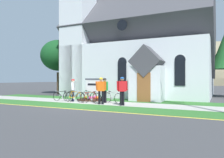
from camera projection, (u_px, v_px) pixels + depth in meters
ground at (111, 99)px, 17.79m from camera, size 140.00×140.00×0.00m
sidewalk_slab at (102, 103)px, 15.29m from camera, size 32.00×2.24×0.01m
grass_verge at (85, 106)px, 13.30m from camera, size 32.00×2.19×0.01m
church_lawn at (116, 100)px, 17.34m from camera, size 24.00×2.32×0.01m
curb_paint_stripe at (72, 109)px, 12.18m from camera, size 28.00×0.16×0.01m
church_building at (137, 48)px, 22.65m from camera, size 13.79×11.62×13.78m
church_sign at (96, 86)px, 17.55m from camera, size 1.87×0.16×1.69m
flower_bed at (92, 99)px, 17.06m from camera, size 2.25×2.25×0.34m
bicycle_blue at (113, 98)px, 15.21m from camera, size 1.65×0.64×0.83m
bicycle_red at (75, 96)px, 16.76m from camera, size 1.71×0.20×0.82m
bicycle_orange at (75, 97)px, 15.74m from camera, size 1.72×0.08×0.82m
bicycle_green at (91, 98)px, 14.97m from camera, size 1.72×0.08×0.84m
bicycle_yellow at (62, 96)px, 16.54m from camera, size 1.69×0.10×0.80m
bicycle_silver at (89, 96)px, 16.12m from camera, size 1.72×0.65×0.84m
cyclist_in_white_jersey at (101, 88)px, 14.35m from camera, size 0.65×0.40×1.75m
cyclist_in_blue_jersey at (73, 88)px, 16.22m from camera, size 0.36×0.71×1.64m
cyclist_in_red_jersey at (122, 89)px, 13.70m from camera, size 0.56×0.52×1.77m
cyclist_in_green_jersey at (105, 88)px, 15.26m from camera, size 0.63×0.33×1.71m
yard_deciduous_tree at (58, 56)px, 24.48m from camera, size 3.85×3.85×5.94m
distant_hill at (194, 84)px, 71.06m from camera, size 72.73×37.08×26.26m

